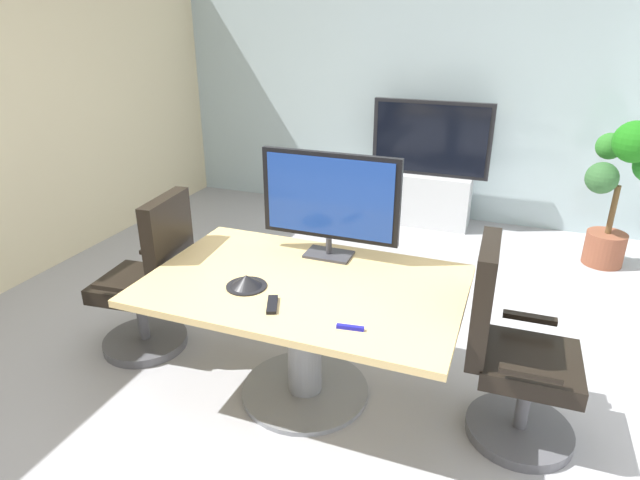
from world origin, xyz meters
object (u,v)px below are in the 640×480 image
object	(u,v)px
conference_table	(304,314)
office_chair_left	(151,288)
office_chair_right	(511,361)
wall_display_unit	(428,184)
conference_phone	(246,282)
potted_plant	(623,179)
tv_monitor	(330,199)
remote_control	(272,305)

from	to	relation	value
conference_table	office_chair_left	size ratio (longest dim) A/B	1.58
office_chair_right	wall_display_unit	world-z (taller)	wall_display_unit
office_chair_left	office_chair_right	bearing A→B (deg)	84.31
conference_table	office_chair_left	xyz separation A→B (m)	(-1.12, 0.08, -0.08)
conference_table	conference_phone	world-z (taller)	conference_phone
conference_table	potted_plant	distance (m)	3.19
tv_monitor	wall_display_unit	size ratio (longest dim) A/B	0.64
conference_table	remote_control	xyz separation A→B (m)	(-0.05, -0.30, 0.22)
office_chair_right	potted_plant	size ratio (longest dim) A/B	0.82
office_chair_left	conference_phone	world-z (taller)	office_chair_left
office_chair_left	wall_display_unit	size ratio (longest dim) A/B	0.83
conference_table	potted_plant	size ratio (longest dim) A/B	1.29
potted_plant	conference_phone	bearing A→B (deg)	-127.71
potted_plant	conference_phone	size ratio (longest dim) A/B	6.07
potted_plant	conference_phone	xyz separation A→B (m)	(-2.12, -2.74, -0.04)
office_chair_left	potted_plant	size ratio (longest dim) A/B	0.82
office_chair_right	conference_table	bearing A→B (deg)	92.75
office_chair_right	tv_monitor	xyz separation A→B (m)	(-1.11, 0.30, 0.65)
office_chair_left	office_chair_right	size ratio (longest dim) A/B	1.00
tv_monitor	potted_plant	distance (m)	2.88
office_chair_right	wall_display_unit	size ratio (longest dim) A/B	0.83
conference_table	conference_phone	bearing A→B (deg)	-148.26
wall_display_unit	potted_plant	size ratio (longest dim) A/B	0.98
conference_table	office_chair_right	xyz separation A→B (m)	(1.12, 0.08, -0.08)
office_chair_right	tv_monitor	world-z (taller)	tv_monitor
office_chair_right	potted_plant	xyz separation A→B (m)	(0.74, 2.50, 0.36)
office_chair_left	remote_control	size ratio (longest dim) A/B	6.41
office_chair_left	remote_control	bearing A→B (deg)	64.64
conference_table	office_chair_right	bearing A→B (deg)	4.15
office_chair_left	conference_phone	bearing A→B (deg)	68.30
conference_table	remote_control	distance (m)	0.38
conference_table	potted_plant	xyz separation A→B (m)	(1.85, 2.58, 0.28)
office_chair_left	conference_phone	xyz separation A→B (m)	(0.85, -0.24, 0.32)
office_chair_right	potted_plant	world-z (taller)	potted_plant
office_chair_left	office_chair_right	world-z (taller)	same
wall_display_unit	remote_control	distance (m)	3.38
tv_monitor	conference_phone	world-z (taller)	tv_monitor
wall_display_unit	office_chair_right	bearing A→B (deg)	-71.88
wall_display_unit	conference_phone	bearing A→B (deg)	-97.22
wall_display_unit	conference_phone	distance (m)	3.27
office_chair_right	conference_phone	size ratio (longest dim) A/B	4.95
office_chair_right	wall_display_unit	bearing A→B (deg)	16.72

